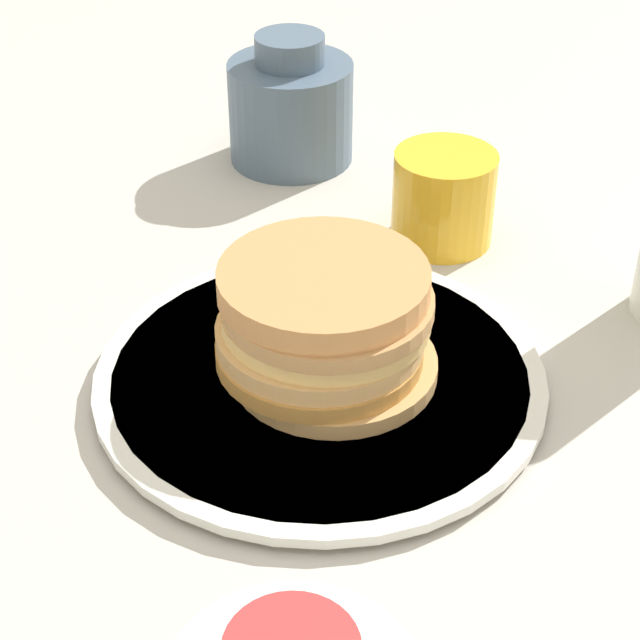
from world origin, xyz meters
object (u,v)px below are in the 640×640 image
object	(u,v)px
plate	(320,378)
juice_glass	(443,198)
pancake_stack	(325,322)
cream_jug	(291,107)

from	to	relation	value
plate	juice_glass	world-z (taller)	juice_glass
plate	pancake_stack	size ratio (longest dim) A/B	2.03
pancake_stack	cream_jug	size ratio (longest dim) A/B	1.26
juice_glass	plate	bearing A→B (deg)	-152.22
juice_glass	cream_jug	world-z (taller)	cream_jug
juice_glass	pancake_stack	bearing A→B (deg)	-151.99
pancake_stack	cream_jug	distance (m)	0.33
plate	pancake_stack	xyz separation A→B (m)	(0.01, 0.00, 0.04)
plate	cream_jug	distance (m)	0.34
pancake_stack	juice_glass	world-z (taller)	pancake_stack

